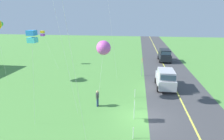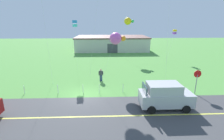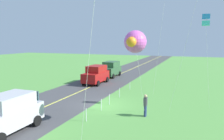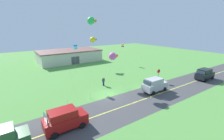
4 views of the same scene
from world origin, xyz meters
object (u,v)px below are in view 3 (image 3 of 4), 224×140
(car_suv_foreground, at_px, (8,113))
(car_parked_west_near, at_px, (96,74))
(car_parked_west_far, at_px, (111,69))
(person_adult_near, at_px, (145,105))
(kite_red_low, at_px, (135,42))
(kite_yellow_high, at_px, (206,20))

(car_suv_foreground, distance_m, car_parked_west_near, 15.55)
(car_parked_west_far, bearing_deg, person_adult_near, 29.36)
(car_suv_foreground, xyz_separation_m, kite_red_low, (-3.77, 6.68, 4.18))
(person_adult_near, distance_m, kite_yellow_high, 7.97)
(car_suv_foreground, bearing_deg, kite_yellow_high, 130.30)
(car_parked_west_far, distance_m, car_parked_west_near, 5.58)
(car_suv_foreground, relative_size, person_adult_near, 2.75)
(kite_yellow_high, bearing_deg, car_parked_west_near, -117.38)
(person_adult_near, height_order, kite_red_low, kite_red_low)
(car_suv_foreground, distance_m, person_adult_near, 8.99)
(car_parked_west_far, bearing_deg, kite_red_low, 25.81)
(car_parked_west_near, height_order, kite_red_low, kite_red_low)
(car_parked_west_far, distance_m, person_adult_near, 17.71)
(car_parked_west_far, relative_size, kite_yellow_high, 0.60)
(car_parked_west_near, bearing_deg, car_suv_foreground, 5.47)
(car_parked_west_near, xyz_separation_m, kite_red_low, (11.71, 8.16, 4.18))
(car_parked_west_near, distance_m, person_adult_near, 13.00)
(car_parked_west_near, height_order, person_adult_near, car_parked_west_near)
(car_parked_west_far, height_order, kite_yellow_high, kite_yellow_high)
(car_parked_west_near, distance_m, kite_yellow_high, 14.96)
(car_suv_foreground, height_order, car_parked_west_near, same)
(person_adult_near, height_order, kite_yellow_high, kite_yellow_high)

